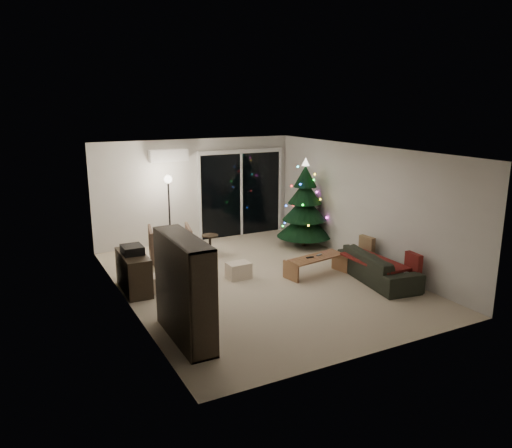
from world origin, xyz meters
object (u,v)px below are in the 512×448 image
at_px(armchair, 170,244).
at_px(sofa, 378,266).
at_px(bookshelf, 172,291).
at_px(christmas_tree, 305,203).
at_px(coffee_table, 316,266).
at_px(media_cabinet, 134,272).

xyz_separation_m(armchair, sofa, (3.20, -2.91, -0.12)).
xyz_separation_m(bookshelf, christmas_tree, (4.33, 3.25, 0.28)).
height_order(sofa, coffee_table, sofa).
height_order(bookshelf, media_cabinet, bookshelf).
distance_m(bookshelf, armchair, 3.68).
height_order(media_cabinet, armchair, armchair).
bearing_deg(media_cabinet, armchair, 50.20).
bearing_deg(media_cabinet, christmas_tree, 14.47).
xyz_separation_m(armchair, coffee_table, (2.30, -2.13, -0.21)).
height_order(armchair, coffee_table, armchair).
distance_m(bookshelf, coffee_table, 3.71).
height_order(sofa, christmas_tree, christmas_tree).
height_order(media_cabinet, coffee_table, media_cabinet).
distance_m(media_cabinet, coffee_table, 3.51).
bearing_deg(sofa, coffee_table, 57.77).
relative_size(sofa, christmas_tree, 0.91).
bearing_deg(media_cabinet, coffee_table, -13.03).
xyz_separation_m(sofa, coffee_table, (-0.90, 0.78, -0.08)).
bearing_deg(sofa, christmas_tree, 7.90).
xyz_separation_m(media_cabinet, coffee_table, (3.40, -0.87, -0.16)).
bearing_deg(christmas_tree, coffee_table, -116.35).
relative_size(bookshelf, sofa, 0.80).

